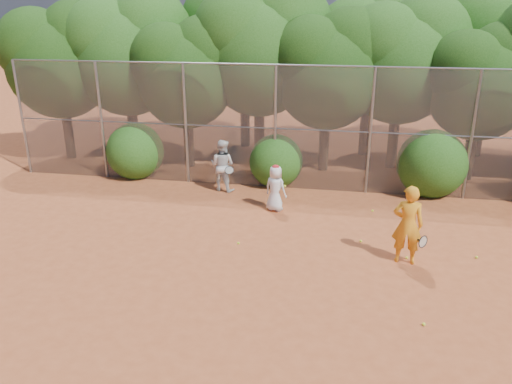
# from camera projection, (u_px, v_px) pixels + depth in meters

# --- Properties ---
(ground) EXTENTS (80.00, 80.00, 0.00)m
(ground) POSITION_uv_depth(u_px,v_px,m) (280.00, 280.00, 11.05)
(ground) COLOR #A04924
(ground) RESTS_ON ground
(fence_back) EXTENTS (20.05, 0.09, 4.03)m
(fence_back) POSITION_uv_depth(u_px,v_px,m) (303.00, 128.00, 15.88)
(fence_back) COLOR gray
(fence_back) RESTS_ON ground
(tree_0) EXTENTS (4.38, 3.81, 6.00)m
(tree_0) POSITION_uv_depth(u_px,v_px,m) (60.00, 56.00, 18.64)
(tree_0) COLOR black
(tree_0) RESTS_ON ground
(tree_1) EXTENTS (4.64, 4.03, 6.35)m
(tree_1) POSITION_uv_depth(u_px,v_px,m) (128.00, 50.00, 18.61)
(tree_1) COLOR black
(tree_1) RESTS_ON ground
(tree_2) EXTENTS (3.99, 3.47, 5.47)m
(tree_2) POSITION_uv_depth(u_px,v_px,m) (187.00, 69.00, 17.75)
(tree_2) COLOR black
(tree_2) RESTS_ON ground
(tree_3) EXTENTS (4.89, 4.26, 6.70)m
(tree_3) POSITION_uv_depth(u_px,v_px,m) (261.00, 44.00, 17.98)
(tree_3) COLOR black
(tree_3) RESTS_ON ground
(tree_4) EXTENTS (4.19, 3.64, 5.73)m
(tree_4) POSITION_uv_depth(u_px,v_px,m) (329.00, 66.00, 17.23)
(tree_4) COLOR black
(tree_4) RESTS_ON ground
(tree_5) EXTENTS (4.51, 3.92, 6.17)m
(tree_5) POSITION_uv_depth(u_px,v_px,m) (403.00, 56.00, 17.46)
(tree_5) COLOR black
(tree_5) RESTS_ON ground
(tree_6) EXTENTS (3.86, 3.36, 5.29)m
(tree_6) POSITION_uv_depth(u_px,v_px,m) (482.00, 79.00, 16.32)
(tree_6) COLOR black
(tree_6) RESTS_ON ground
(tree_9) EXTENTS (4.83, 4.20, 6.62)m
(tree_9) POSITION_uv_depth(u_px,v_px,m) (128.00, 41.00, 20.84)
(tree_9) COLOR black
(tree_9) RESTS_ON ground
(tree_10) EXTENTS (5.15, 4.48, 7.06)m
(tree_10) POSITION_uv_depth(u_px,v_px,m) (246.00, 34.00, 20.10)
(tree_10) COLOR black
(tree_10) RESTS_ON ground
(tree_11) EXTENTS (4.64, 4.03, 6.35)m
(tree_11) POSITION_uv_depth(u_px,v_px,m) (372.00, 49.00, 19.06)
(tree_11) COLOR black
(tree_11) RESTS_ON ground
(tree_12) EXTENTS (5.02, 4.37, 6.88)m
(tree_12) POSITION_uv_depth(u_px,v_px,m) (495.00, 40.00, 18.75)
(tree_12) COLOR black
(tree_12) RESTS_ON ground
(bush_0) EXTENTS (2.00, 2.00, 2.00)m
(bush_0) POSITION_uv_depth(u_px,v_px,m) (135.00, 149.00, 17.50)
(bush_0) COLOR #1E4A12
(bush_0) RESTS_ON ground
(bush_1) EXTENTS (1.80, 1.80, 1.80)m
(bush_1) POSITION_uv_depth(u_px,v_px,m) (276.00, 159.00, 16.71)
(bush_1) COLOR #1E4A12
(bush_1) RESTS_ON ground
(bush_2) EXTENTS (2.20, 2.20, 2.20)m
(bush_2) POSITION_uv_depth(u_px,v_px,m) (432.00, 161.00, 15.81)
(bush_2) COLOR #1E4A12
(bush_2) RESTS_ON ground
(player_yellow) EXTENTS (0.84, 0.58, 1.92)m
(player_yellow) POSITION_uv_depth(u_px,v_px,m) (408.00, 225.00, 11.51)
(player_yellow) COLOR orange
(player_yellow) RESTS_ON ground
(player_teen) EXTENTS (0.79, 0.67, 1.41)m
(player_teen) POSITION_uv_depth(u_px,v_px,m) (275.00, 188.00, 14.59)
(player_teen) COLOR white
(player_teen) RESTS_ON ground
(player_white) EXTENTS (0.96, 0.83, 1.70)m
(player_white) POSITION_uv_depth(u_px,v_px,m) (222.00, 165.00, 16.16)
(player_white) COLOR silver
(player_white) RESTS_ON ground
(ball_0) EXTENTS (0.07, 0.07, 0.07)m
(ball_0) POSITION_uv_depth(u_px,v_px,m) (361.00, 241.00, 12.80)
(ball_0) COLOR #CEE82A
(ball_0) RESTS_ON ground
(ball_1) EXTENTS (0.07, 0.07, 0.07)m
(ball_1) POSITION_uv_depth(u_px,v_px,m) (407.00, 258.00, 11.95)
(ball_1) COLOR #CEE82A
(ball_1) RESTS_ON ground
(ball_2) EXTENTS (0.07, 0.07, 0.07)m
(ball_2) POSITION_uv_depth(u_px,v_px,m) (424.00, 324.00, 9.45)
(ball_2) COLOR #CEE82A
(ball_2) RESTS_ON ground
(ball_3) EXTENTS (0.07, 0.07, 0.07)m
(ball_3) POSITION_uv_depth(u_px,v_px,m) (477.00, 257.00, 11.97)
(ball_3) COLOR #CEE82A
(ball_3) RESTS_ON ground
(ball_4) EXTENTS (0.07, 0.07, 0.07)m
(ball_4) POSITION_uv_depth(u_px,v_px,m) (238.00, 243.00, 12.69)
(ball_4) COLOR #CEE82A
(ball_4) RESTS_ON ground
(ball_5) EXTENTS (0.07, 0.07, 0.07)m
(ball_5) POSITION_uv_depth(u_px,v_px,m) (373.00, 211.00, 14.70)
(ball_5) COLOR #CEE82A
(ball_5) RESTS_ON ground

